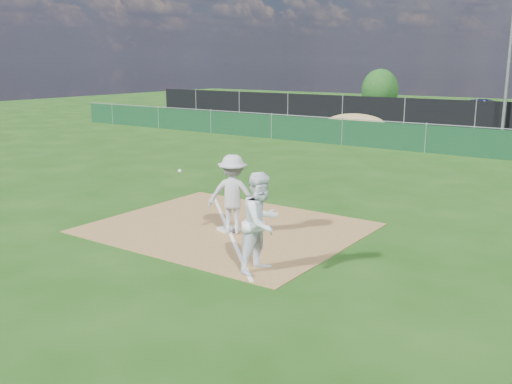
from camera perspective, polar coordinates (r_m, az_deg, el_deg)
ground at (r=21.29m, az=12.15°, el=2.14°), size 90.00×90.00×0.00m
infield_dirt at (r=13.66m, az=-2.88°, el=-3.59°), size 6.00×5.00×0.02m
foul_line at (r=13.66m, az=-2.88°, el=-3.53°), size 5.01×5.01×0.01m
green_fence at (r=25.83m, az=16.59°, el=5.11°), size 44.00×0.05×1.20m
dirt_mound at (r=30.91m, az=9.87°, el=6.65°), size 3.38×2.60×1.17m
black_fence at (r=33.44m, az=21.08°, el=6.99°), size 46.00×0.04×1.80m
parking_lot at (r=38.38m, az=22.84°, el=6.16°), size 46.00×9.00×0.01m
light_pole at (r=32.68m, az=23.99°, el=12.08°), size 0.16×0.16×8.00m
first_base at (r=13.39m, az=-2.91°, el=-3.73°), size 0.44×0.44×0.07m
play_at_first at (r=13.01m, az=-2.33°, el=-0.23°), size 2.02×1.13×1.82m
runner at (r=10.66m, az=0.52°, el=-3.06°), size 0.77×0.96×1.92m
car_left at (r=39.80m, az=15.68°, el=7.98°), size 4.50×2.20×1.48m
car_mid at (r=38.67m, az=22.23°, el=7.40°), size 4.88×2.78×1.52m
tree_left at (r=45.18m, az=12.29°, el=9.92°), size 2.79×2.79×3.31m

